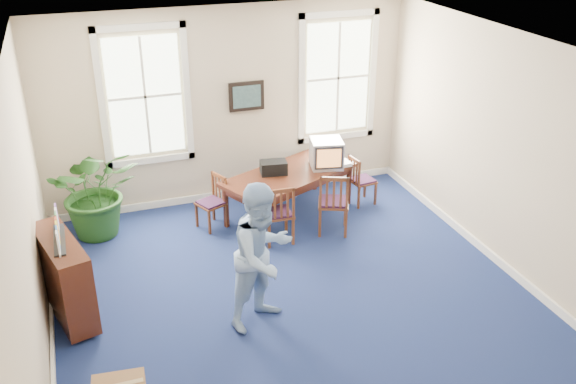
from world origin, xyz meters
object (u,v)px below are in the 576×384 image
object	(u,v)px
man	(263,255)
conference_table	(289,194)
chair_near_left	(278,212)
credenza	(65,280)
potted_plant	(96,191)
crt_tv	(326,153)

from	to	relation	value
man	conference_table	bearing A→B (deg)	36.94
conference_table	chair_near_left	world-z (taller)	chair_near_left
credenza	potted_plant	bearing A→B (deg)	60.13
conference_table	credenza	distance (m)	3.83
man	credenza	xyz separation A→B (m)	(-2.24, 0.88, -0.40)
conference_table	crt_tv	bearing A→B (deg)	-20.16
conference_table	man	bearing A→B (deg)	-140.32
conference_table	crt_tv	size ratio (longest dim) A/B	4.05
chair_near_left	man	bearing A→B (deg)	69.22
man	potted_plant	size ratio (longest dim) A/B	1.26
man	credenza	world-z (taller)	man
crt_tv	chair_near_left	size ratio (longest dim) A/B	0.57
conference_table	man	xyz separation A→B (m)	(-1.21, -2.52, 0.54)
man	potted_plant	bearing A→B (deg)	93.32
conference_table	man	distance (m)	2.85
man	credenza	distance (m)	2.44
conference_table	credenza	size ratio (longest dim) A/B	1.68
conference_table	potted_plant	xyz separation A→B (m)	(-2.91, 0.36, 0.35)
chair_near_left	credenza	xyz separation A→B (m)	(-3.01, -0.90, 0.04)
conference_table	credenza	world-z (taller)	credenza
chair_near_left	man	world-z (taller)	man
credenza	potted_plant	world-z (taller)	potted_plant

